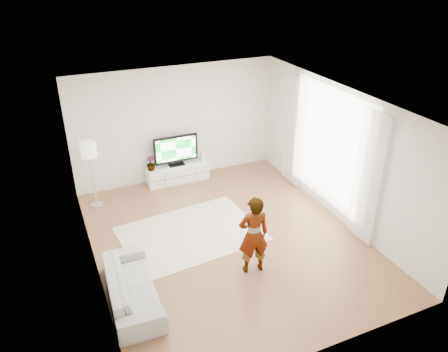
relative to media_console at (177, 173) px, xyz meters
name	(u,v)px	position (x,y,z in m)	size (l,w,h in m)	color
floor	(227,240)	(0.11, -2.76, -0.21)	(6.00, 6.00, 0.00)	#A5754A
ceiling	(228,103)	(0.11, -2.76, 2.59)	(6.00, 6.00, 0.00)	white
wall_left	(88,205)	(-2.39, -2.76, 1.19)	(0.02, 6.00, 2.80)	silver
wall_right	(339,154)	(2.61, -2.76, 1.19)	(0.02, 6.00, 2.80)	silver
wall_back	(176,124)	(0.11, 0.24, 1.19)	(5.00, 0.02, 2.80)	silver
wall_front	(323,276)	(0.11, -5.76, 1.19)	(5.00, 0.02, 2.80)	silver
window	(330,147)	(2.59, -2.46, 1.24)	(0.01, 2.60, 2.50)	white
curtain_near	(367,178)	(2.51, -3.76, 1.14)	(0.04, 0.70, 2.60)	white
curtain_far	(293,131)	(2.51, -1.16, 1.14)	(0.04, 0.70, 2.60)	white
media_console	(177,173)	(0.00, 0.00, 0.00)	(1.53, 0.43, 0.43)	white
television	(176,150)	(0.00, 0.03, 0.63)	(1.09, 0.21, 0.76)	black
game_console	(202,156)	(0.67, 0.00, 0.33)	(0.08, 0.18, 0.24)	white
potted_plant	(151,163)	(-0.65, 0.00, 0.39)	(0.20, 0.20, 0.35)	#3F7238
rug	(191,234)	(-0.48, -2.29, -0.21)	(2.70, 1.94, 0.01)	beige
player	(253,235)	(0.14, -3.79, 0.54)	(0.54, 0.36, 1.48)	#334772
sofa	(132,286)	(-1.99, -3.67, 0.06)	(1.88, 0.74, 0.55)	#B4B4AF
floor_lamp	(89,152)	(-2.04, -0.36, 1.08)	(0.34, 0.34, 1.53)	silver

